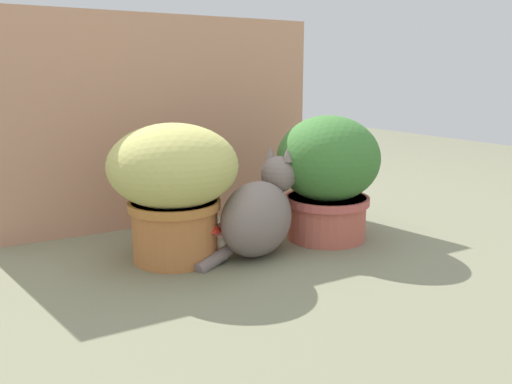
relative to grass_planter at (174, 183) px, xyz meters
name	(u,v)px	position (x,y,z in m)	size (l,w,h in m)	color
ground_plane	(212,268)	(0.06, -0.12, -0.22)	(6.00, 6.00, 0.00)	#75765B
cardboard_backdrop	(160,123)	(0.10, 0.37, 0.13)	(1.16, 0.03, 0.71)	tan
grass_planter	(174,183)	(0.00, 0.00, 0.00)	(0.36, 0.36, 0.39)	#BD723C
leafy_planter	(328,174)	(0.49, -0.06, -0.01)	(0.32, 0.32, 0.40)	#C15E4D
cat	(260,214)	(0.23, -0.08, -0.10)	(0.39, 0.26, 0.32)	slate
mushroom_ornament_pink	(222,233)	(0.12, -0.06, -0.15)	(0.08, 0.08, 0.11)	beige
mushroom_ornament_red	(210,233)	(0.08, -0.07, -0.14)	(0.07, 0.07, 0.12)	silver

